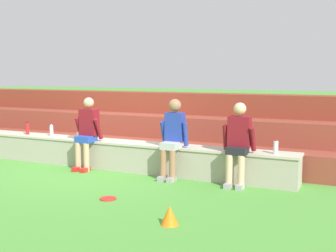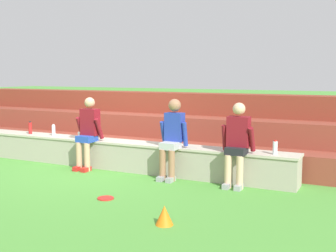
{
  "view_description": "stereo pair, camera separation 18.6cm",
  "coord_description": "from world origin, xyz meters",
  "px_view_note": "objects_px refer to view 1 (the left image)",
  "views": [
    {
      "loc": [
        4.76,
        -6.72,
        1.83
      ],
      "look_at": [
        1.51,
        0.23,
        0.89
      ],
      "focal_mm": 45.94,
      "sensor_mm": 36.0,
      "label": 1
    },
    {
      "loc": [
        4.92,
        -6.64,
        1.83
      ],
      "look_at": [
        1.51,
        0.23,
        0.89
      ],
      "focal_mm": 45.94,
      "sensor_mm": 36.0,
      "label": 2
    }
  ],
  "objects_px": {
    "water_bottle_center_gap": "(51,131)",
    "plastic_cup_left_end": "(78,135)",
    "person_left_of_center": "(173,136)",
    "person_center": "(238,141)",
    "sports_cone": "(170,215)",
    "frisbee": "(108,199)",
    "water_bottle_mid_right": "(276,147)",
    "water_bottle_near_left": "(28,128)",
    "person_far_left": "(87,131)"
  },
  "relations": [
    {
      "from": "water_bottle_center_gap",
      "to": "plastic_cup_left_end",
      "type": "xyz_separation_m",
      "value": [
        0.66,
        0.03,
        -0.05
      ]
    },
    {
      "from": "person_left_of_center",
      "to": "person_center",
      "type": "height_order",
      "value": "person_left_of_center"
    },
    {
      "from": "water_bottle_center_gap",
      "to": "plastic_cup_left_end",
      "type": "height_order",
      "value": "water_bottle_center_gap"
    },
    {
      "from": "plastic_cup_left_end",
      "to": "water_bottle_center_gap",
      "type": "bearing_deg",
      "value": -177.7
    },
    {
      "from": "person_center",
      "to": "sports_cone",
      "type": "height_order",
      "value": "person_center"
    },
    {
      "from": "frisbee",
      "to": "person_left_of_center",
      "type": "bearing_deg",
      "value": 78.04
    },
    {
      "from": "person_left_of_center",
      "to": "person_center",
      "type": "relative_size",
      "value": 1.02
    },
    {
      "from": "person_left_of_center",
      "to": "person_center",
      "type": "xyz_separation_m",
      "value": [
        1.17,
        -0.02,
        -0.01
      ]
    },
    {
      "from": "person_left_of_center",
      "to": "frisbee",
      "type": "bearing_deg",
      "value": -101.96
    },
    {
      "from": "person_left_of_center",
      "to": "water_bottle_center_gap",
      "type": "relative_size",
      "value": 5.84
    },
    {
      "from": "water_bottle_mid_right",
      "to": "plastic_cup_left_end",
      "type": "height_order",
      "value": "water_bottle_mid_right"
    },
    {
      "from": "water_bottle_mid_right",
      "to": "water_bottle_near_left",
      "type": "bearing_deg",
      "value": 179.75
    },
    {
      "from": "person_far_left",
      "to": "water_bottle_near_left",
      "type": "relative_size",
      "value": 5.12
    },
    {
      "from": "sports_cone",
      "to": "person_center",
      "type": "bearing_deg",
      "value": 83.52
    },
    {
      "from": "frisbee",
      "to": "person_center",
      "type": "bearing_deg",
      "value": 45.59
    },
    {
      "from": "person_center",
      "to": "water_bottle_center_gap",
      "type": "relative_size",
      "value": 5.74
    },
    {
      "from": "plastic_cup_left_end",
      "to": "sports_cone",
      "type": "height_order",
      "value": "plastic_cup_left_end"
    },
    {
      "from": "water_bottle_center_gap",
      "to": "sports_cone",
      "type": "xyz_separation_m",
      "value": [
        3.79,
        -2.37,
        -0.53
      ]
    },
    {
      "from": "frisbee",
      "to": "sports_cone",
      "type": "height_order",
      "value": "sports_cone"
    },
    {
      "from": "water_bottle_near_left",
      "to": "plastic_cup_left_end",
      "type": "relative_size",
      "value": 2.35
    },
    {
      "from": "person_left_of_center",
      "to": "water_bottle_center_gap",
      "type": "distance_m",
      "value": 2.86
    },
    {
      "from": "water_bottle_center_gap",
      "to": "plastic_cup_left_end",
      "type": "distance_m",
      "value": 0.66
    },
    {
      "from": "frisbee",
      "to": "water_bottle_center_gap",
      "type": "bearing_deg",
      "value": 144.67
    },
    {
      "from": "person_far_left",
      "to": "water_bottle_center_gap",
      "type": "distance_m",
      "value": 1.12
    },
    {
      "from": "water_bottle_mid_right",
      "to": "sports_cone",
      "type": "bearing_deg",
      "value": -109.09
    },
    {
      "from": "water_bottle_center_gap",
      "to": "sports_cone",
      "type": "distance_m",
      "value": 4.5
    },
    {
      "from": "water_bottle_center_gap",
      "to": "water_bottle_near_left",
      "type": "distance_m",
      "value": 0.62
    },
    {
      "from": "person_far_left",
      "to": "person_left_of_center",
      "type": "xyz_separation_m",
      "value": [
        1.77,
        0.04,
        0.01
      ]
    },
    {
      "from": "plastic_cup_left_end",
      "to": "frisbee",
      "type": "height_order",
      "value": "plastic_cup_left_end"
    },
    {
      "from": "person_left_of_center",
      "to": "sports_cone",
      "type": "bearing_deg",
      "value": -66.5
    },
    {
      "from": "person_far_left",
      "to": "water_bottle_center_gap",
      "type": "relative_size",
      "value": 5.79
    },
    {
      "from": "person_center",
      "to": "water_bottle_near_left",
      "type": "distance_m",
      "value": 4.65
    },
    {
      "from": "person_left_of_center",
      "to": "water_bottle_near_left",
      "type": "distance_m",
      "value": 3.48
    },
    {
      "from": "water_bottle_center_gap",
      "to": "water_bottle_mid_right",
      "type": "bearing_deg",
      "value": -0.6
    },
    {
      "from": "water_bottle_near_left",
      "to": "sports_cone",
      "type": "height_order",
      "value": "water_bottle_near_left"
    },
    {
      "from": "person_far_left",
      "to": "water_bottle_near_left",
      "type": "xyz_separation_m",
      "value": [
        -1.7,
        0.24,
        -0.07
      ]
    },
    {
      "from": "person_left_of_center",
      "to": "plastic_cup_left_end",
      "type": "xyz_separation_m",
      "value": [
        -2.2,
        0.25,
        -0.15
      ]
    },
    {
      "from": "water_bottle_center_gap",
      "to": "sports_cone",
      "type": "bearing_deg",
      "value": -32.08
    },
    {
      "from": "frisbee",
      "to": "plastic_cup_left_end",
      "type": "bearing_deg",
      "value": 135.82
    },
    {
      "from": "water_bottle_center_gap",
      "to": "frisbee",
      "type": "distance_m",
      "value": 3.16
    },
    {
      "from": "water_bottle_mid_right",
      "to": "water_bottle_near_left",
      "type": "distance_m",
      "value": 5.21
    },
    {
      "from": "sports_cone",
      "to": "frisbee",
      "type": "bearing_deg",
      "value": 155.14
    },
    {
      "from": "person_center",
      "to": "water_bottle_mid_right",
      "type": "distance_m",
      "value": 0.61
    },
    {
      "from": "water_bottle_near_left",
      "to": "plastic_cup_left_end",
      "type": "xyz_separation_m",
      "value": [
        1.28,
        0.05,
        -0.07
      ]
    },
    {
      "from": "water_bottle_near_left",
      "to": "plastic_cup_left_end",
      "type": "bearing_deg",
      "value": 2.34
    },
    {
      "from": "person_left_of_center",
      "to": "plastic_cup_left_end",
      "type": "bearing_deg",
      "value": 173.41
    },
    {
      "from": "frisbee",
      "to": "water_bottle_near_left",
      "type": "bearing_deg",
      "value": 150.72
    },
    {
      "from": "person_center",
      "to": "plastic_cup_left_end",
      "type": "height_order",
      "value": "person_center"
    },
    {
      "from": "water_bottle_mid_right",
      "to": "water_bottle_center_gap",
      "type": "xyz_separation_m",
      "value": [
        -4.59,
        0.05,
        0.0
      ]
    },
    {
      "from": "plastic_cup_left_end",
      "to": "frisbee",
      "type": "bearing_deg",
      "value": -44.18
    }
  ]
}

